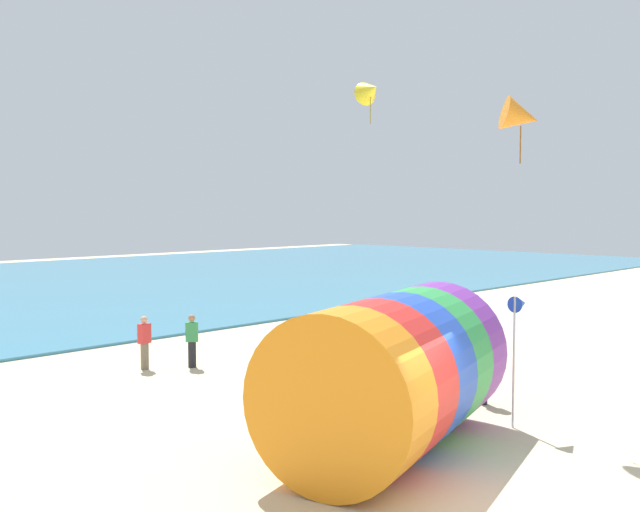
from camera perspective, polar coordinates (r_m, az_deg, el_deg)
The scene contains 8 objects.
ground_plane at distance 12.57m, azimuth 11.75°, elevation -18.63°, with size 120.00×120.00×0.00m, color beige.
giant_inflatable_tube at distance 14.23m, azimuth 5.82°, elevation -9.32°, with size 6.39×4.61×3.11m.
kite_handler at distance 18.06m, azimuth 12.91°, elevation -8.91°, with size 0.36×0.42×1.64m.
kite_orange_delta at distance 17.13m, azimuth 15.78°, elevation 10.69°, with size 1.22×1.22×1.54m.
kite_yellow_delta at distance 26.96m, azimuth 4.06°, elevation 13.07°, with size 1.19×1.26×1.72m.
bystander_near_water at distance 21.96m, azimuth -13.86°, elevation -6.72°, with size 0.40×0.30×1.60m.
bystander_mid_beach at distance 21.93m, azimuth -10.21°, elevation -6.68°, with size 0.42×0.40×1.60m.
beach_flag at distance 16.17m, azimuth 15.66°, elevation -4.19°, with size 0.47×0.36×2.89m.
Camera 1 is at (-9.74, -6.34, 4.78)m, focal length 40.00 mm.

